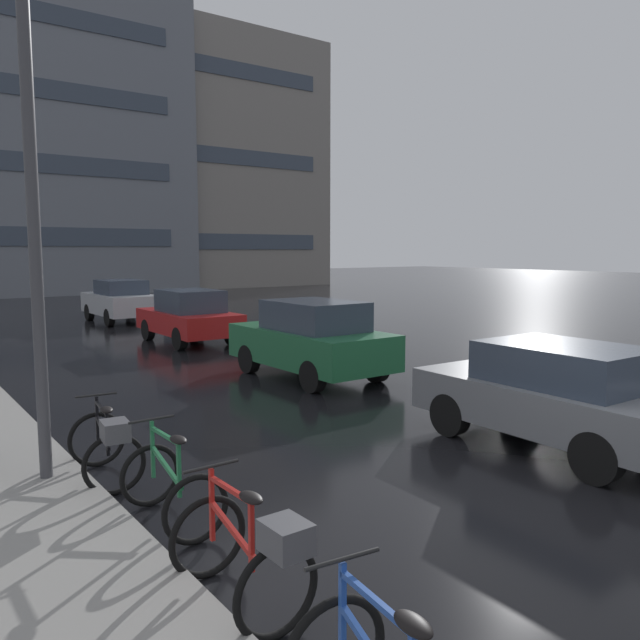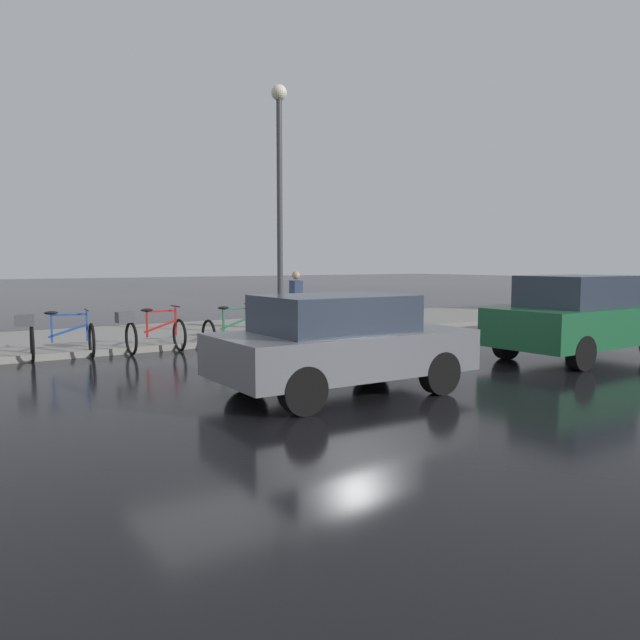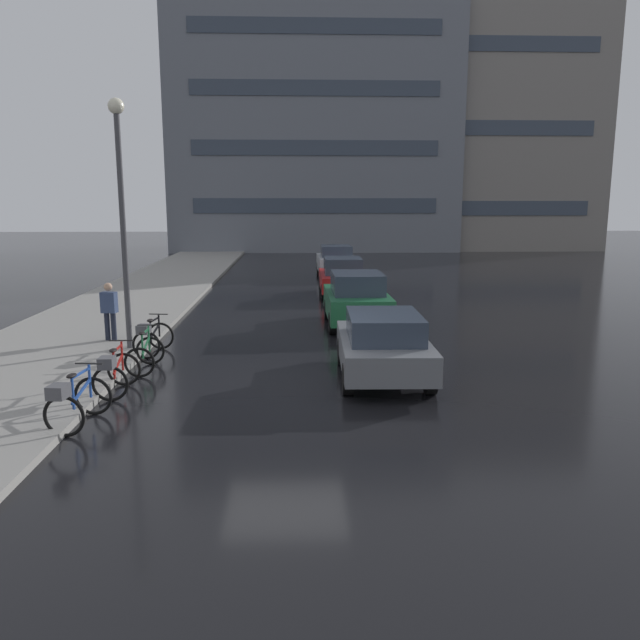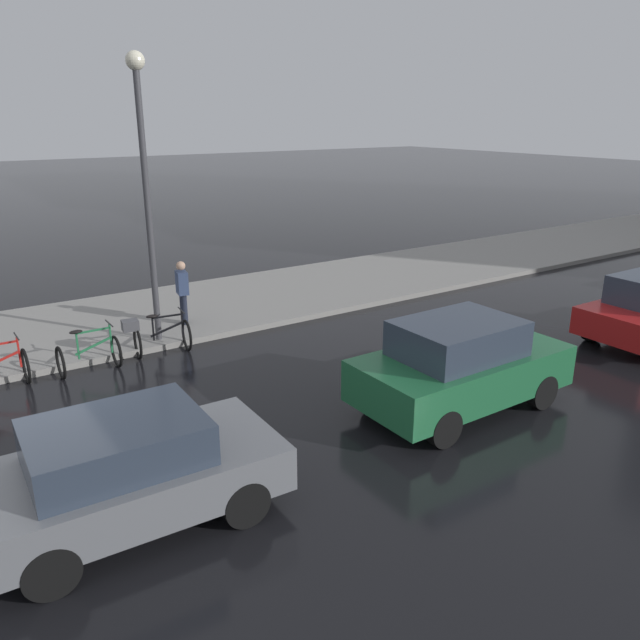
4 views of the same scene
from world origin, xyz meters
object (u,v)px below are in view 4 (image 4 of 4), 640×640
object	(u,v)px
bicycle_farthest	(155,334)
car_green	(460,365)
car_grey	(129,470)
streetlamp	(144,167)
pedestrian	(183,291)
bicycle_third	(89,355)

from	to	relation	value
bicycle_farthest	car_green	xyz separation A→B (m)	(5.54, 3.62, 0.36)
car_grey	streetlamp	bearing A→B (deg)	157.19
car_green	pedestrian	world-z (taller)	pedestrian
bicycle_farthest	bicycle_third	bearing A→B (deg)	-83.02
bicycle_farthest	pedestrian	xyz separation A→B (m)	(-1.36, 1.21, 0.47)
bicycle_third	car_grey	distance (m)	5.44
car_green	streetlamp	size ratio (longest dim) A/B	0.63
bicycle_third	bicycle_farthest	size ratio (longest dim) A/B	0.81
bicycle_farthest	car_green	bearing A→B (deg)	33.14
bicycle_third	bicycle_farthest	xyz separation A→B (m)	(-0.18, 1.46, 0.10)
pedestrian	streetlamp	world-z (taller)	streetlamp
bicycle_third	bicycle_farthest	world-z (taller)	bicycle_third
bicycle_farthest	streetlamp	distance (m)	3.58
bicycle_farthest	car_grey	bearing A→B (deg)	-22.58
car_grey	pedestrian	bearing A→B (deg)	153.00
car_grey	streetlamp	world-z (taller)	streetlamp
bicycle_farthest	car_green	distance (m)	6.62
bicycle_third	bicycle_farthest	distance (m)	1.48
car_grey	streetlamp	distance (m)	7.43
bicycle_third	car_green	bearing A→B (deg)	43.46
bicycle_third	pedestrian	xyz separation A→B (m)	(-1.54, 2.68, 0.57)
bicycle_third	bicycle_farthest	bearing A→B (deg)	96.98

